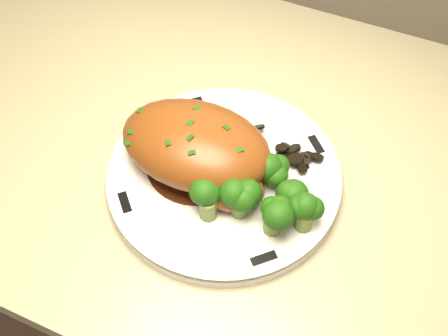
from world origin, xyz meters
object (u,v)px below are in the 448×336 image
at_px(counter, 235,277).
at_px(broccoli_florets, 262,194).
at_px(plate, 224,177).
at_px(chicken_breast, 200,150).

distance_m(counter, broccoli_florets, 0.47).
bearing_deg(broccoli_florets, plate, 155.07).
xyz_separation_m(plate, chicken_breast, (-0.03, -0.00, 0.05)).
relative_size(counter, plate, 6.60).
bearing_deg(counter, broccoli_florets, -55.22).
relative_size(chicken_breast, broccoli_florets, 1.43).
bearing_deg(chicken_breast, plate, 6.25).
xyz_separation_m(counter, plate, (0.01, -0.07, 0.42)).
bearing_deg(plate, broccoli_florets, -24.93).
bearing_deg(broccoli_florets, counter, 124.78).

